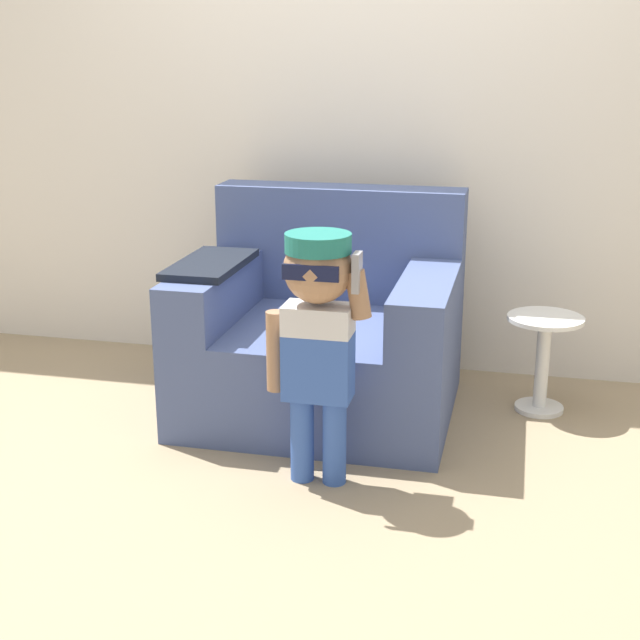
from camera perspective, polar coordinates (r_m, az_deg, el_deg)
name	(u,v)px	position (r m, az deg, el deg)	size (l,w,h in m)	color
ground_plane	(333,413)	(3.76, 0.81, -6.00)	(10.00, 10.00, 0.00)	#998466
wall_back	(367,87)	(4.13, 3.02, 14.67)	(10.00, 0.05, 2.60)	silver
armchair	(324,334)	(3.72, 0.25, -0.92)	(1.10, 0.94, 0.89)	#475684
person_child	(318,320)	(2.99, -0.15, -0.01)	(0.36, 0.27, 0.89)	#3356AD
side_table	(543,354)	(3.82, 14.09, -2.10)	(0.31, 0.31, 0.41)	white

